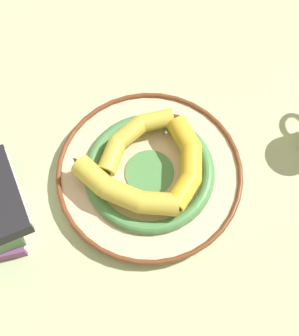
{
  "coord_description": "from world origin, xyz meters",
  "views": [
    {
      "loc": [
        -0.3,
        0.08,
        0.78
      ],
      "look_at": [
        0.02,
        -0.01,
        0.04
      ],
      "focal_mm": 50.0,
      "sensor_mm": 36.0,
      "label": 1
    }
  ],
  "objects_px": {
    "banana_c": "(122,191)",
    "banana_b": "(134,135)",
    "banana_a": "(186,165)",
    "decorative_bowl": "(150,173)"
  },
  "relations": [
    {
      "from": "banana_c",
      "to": "banana_b",
      "type": "bearing_deg",
      "value": 104.21
    },
    {
      "from": "banana_a",
      "to": "banana_b",
      "type": "distance_m",
      "value": 0.11
    },
    {
      "from": "banana_a",
      "to": "banana_c",
      "type": "height_order",
      "value": "banana_c"
    },
    {
      "from": "banana_a",
      "to": "decorative_bowl",
      "type": "bearing_deg",
      "value": 92.11
    },
    {
      "from": "decorative_bowl",
      "to": "banana_b",
      "type": "xyz_separation_m",
      "value": [
        0.06,
        0.01,
        0.03
      ]
    },
    {
      "from": "banana_a",
      "to": "banana_c",
      "type": "relative_size",
      "value": 1.04
    },
    {
      "from": "decorative_bowl",
      "to": "banana_a",
      "type": "bearing_deg",
      "value": -105.7
    },
    {
      "from": "banana_a",
      "to": "banana_b",
      "type": "height_order",
      "value": "banana_a"
    },
    {
      "from": "banana_a",
      "to": "banana_b",
      "type": "xyz_separation_m",
      "value": [
        0.08,
        0.07,
        -0.0
      ]
    },
    {
      "from": "decorative_bowl",
      "to": "banana_b",
      "type": "height_order",
      "value": "banana_b"
    }
  ]
}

